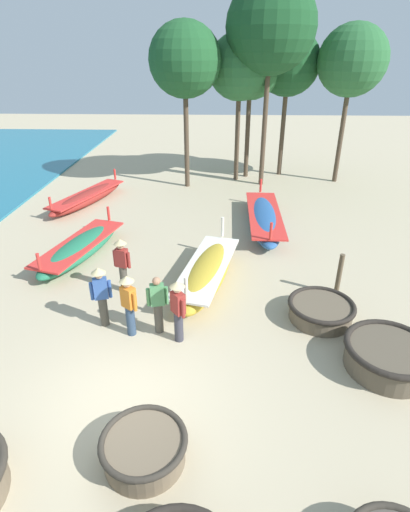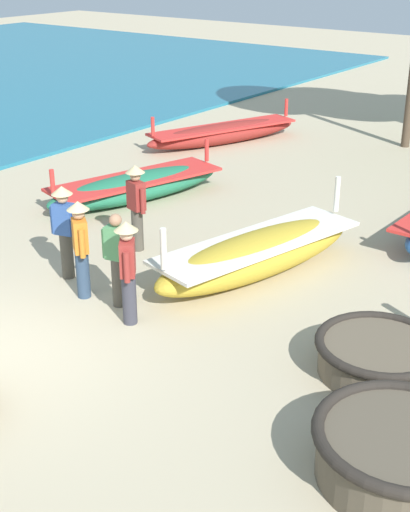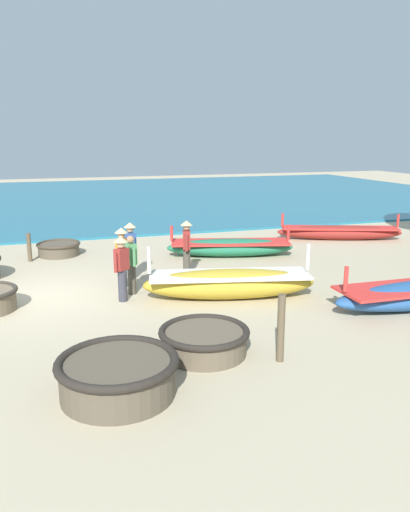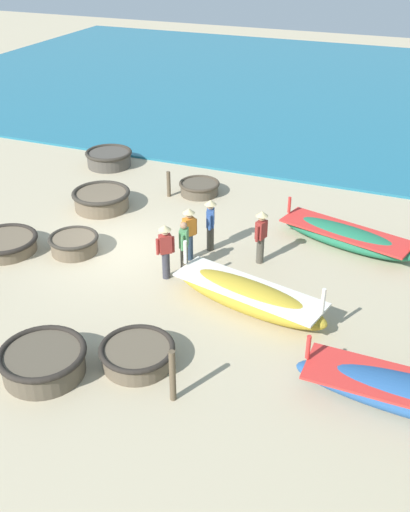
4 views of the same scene
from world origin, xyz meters
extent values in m
plane|color=#BCAD8C|center=(0.00, 0.00, 0.00)|extent=(80.00, 80.00, 0.00)
cylinder|color=brown|center=(4.56, 2.95, 0.22)|extent=(1.62, 1.62, 0.45)
torus|color=#28231E|center=(4.56, 2.95, 0.45)|extent=(1.75, 1.75, 0.13)
cylinder|color=brown|center=(0.63, -1.28, 0.24)|extent=(1.40, 1.40, 0.48)
torus|color=#332D26|center=(0.63, -1.28, 0.48)|extent=(1.52, 1.52, 0.11)
cylinder|color=brown|center=(5.63, 1.15, 0.29)|extent=(1.83, 1.83, 0.58)
torus|color=#28231E|center=(5.63, 1.15, 0.58)|extent=(1.98, 1.98, 0.15)
ellipsoid|color=#285693|center=(3.67, 9.17, 0.33)|extent=(1.32, 5.52, 0.66)
cube|color=red|center=(3.67, 9.17, 0.54)|extent=(1.36, 5.08, 0.06)
cylinder|color=red|center=(3.72, 11.70, 0.90)|extent=(0.10, 0.10, 0.59)
cylinder|color=red|center=(3.62, 6.64, 0.90)|extent=(0.10, 0.10, 0.59)
ellipsoid|color=maroon|center=(-4.19, 11.51, 0.29)|extent=(2.61, 5.00, 0.58)
cube|color=red|center=(-4.19, 11.51, 0.47)|extent=(2.50, 4.64, 0.06)
cylinder|color=red|center=(-3.38, 13.66, 0.79)|extent=(0.10, 0.10, 0.52)
cylinder|color=red|center=(-5.00, 9.36, 0.79)|extent=(0.10, 0.10, 0.52)
ellipsoid|color=#237551|center=(-2.87, 6.29, 0.30)|extent=(2.28, 4.56, 0.60)
cube|color=red|center=(-2.87, 6.29, 0.49)|extent=(2.23, 4.23, 0.06)
cylinder|color=red|center=(-2.33, 8.25, 0.82)|extent=(0.10, 0.10, 0.54)
cylinder|color=red|center=(-3.40, 4.33, 0.82)|extent=(0.10, 0.10, 0.54)
ellipsoid|color=gold|center=(1.52, 4.60, 0.38)|extent=(2.08, 4.56, 0.76)
cube|color=silver|center=(1.52, 4.60, 0.62)|extent=(2.05, 4.23, 0.06)
cylinder|color=silver|center=(1.98, 6.59, 1.05)|extent=(0.10, 0.10, 0.68)
cylinder|color=silver|center=(1.06, 2.62, 1.05)|extent=(0.10, 0.10, 0.68)
cylinder|color=#4C473D|center=(-1.05, 2.52, 0.41)|extent=(0.22, 0.22, 0.82)
cube|color=#33569E|center=(-1.05, 2.52, 1.09)|extent=(0.39, 0.31, 0.54)
sphere|color=tan|center=(-1.05, 2.52, 1.47)|extent=(0.20, 0.20, 0.20)
cylinder|color=#33569E|center=(-0.84, 2.58, 1.04)|extent=(0.09, 0.09, 0.48)
cylinder|color=#33569E|center=(-1.26, 2.45, 1.04)|extent=(0.09, 0.09, 0.48)
cone|color=#D1BC84|center=(-1.05, 2.52, 1.60)|extent=(0.36, 0.36, 0.14)
cylinder|color=#2D425B|center=(-0.28, 2.15, 0.41)|extent=(0.22, 0.22, 0.82)
cube|color=orange|center=(-0.28, 2.15, 1.09)|extent=(0.40, 0.38, 0.54)
sphere|color=tan|center=(-0.28, 2.15, 1.47)|extent=(0.20, 0.20, 0.20)
cylinder|color=orange|center=(-0.10, 2.02, 1.04)|extent=(0.09, 0.09, 0.48)
cylinder|color=orange|center=(-0.46, 2.28, 1.04)|extent=(0.09, 0.09, 0.48)
cone|color=#D1BC84|center=(-0.28, 2.15, 1.60)|extent=(0.36, 0.36, 0.14)
cylinder|color=#4C473D|center=(-0.89, 4.16, 0.41)|extent=(0.22, 0.22, 0.82)
cube|color=maroon|center=(-0.89, 4.16, 1.09)|extent=(0.39, 0.30, 0.54)
sphere|color=tan|center=(-0.89, 4.16, 1.47)|extent=(0.20, 0.20, 0.20)
cylinder|color=maroon|center=(-1.10, 4.21, 1.04)|extent=(0.09, 0.09, 0.48)
cylinder|color=maroon|center=(-0.68, 4.10, 1.04)|extent=(0.09, 0.09, 0.48)
cone|color=#D1BC84|center=(-0.89, 4.16, 1.60)|extent=(0.36, 0.36, 0.14)
cylinder|color=#4C473D|center=(0.39, 2.28, 0.41)|extent=(0.22, 0.22, 0.82)
cube|color=#4C8E56|center=(0.39, 2.28, 1.09)|extent=(0.38, 0.29, 0.54)
sphere|color=#A37556|center=(0.39, 2.28, 1.47)|extent=(0.20, 0.20, 0.20)
cylinder|color=#4C8E56|center=(0.18, 2.24, 1.04)|extent=(0.09, 0.09, 0.48)
cylinder|color=#4C8E56|center=(0.61, 2.33, 1.04)|extent=(0.09, 0.09, 0.48)
cylinder|color=#383842|center=(0.92, 1.96, 0.41)|extent=(0.22, 0.22, 0.82)
cube|color=maroon|center=(0.92, 1.96, 1.09)|extent=(0.39, 0.40, 0.54)
sphere|color=#DBB28E|center=(0.92, 1.96, 1.47)|extent=(0.20, 0.20, 0.20)
cylinder|color=maroon|center=(0.78, 2.13, 1.04)|extent=(0.09, 0.09, 0.48)
cylinder|color=maroon|center=(1.06, 1.79, 1.04)|extent=(0.09, 0.09, 0.48)
cone|color=#D1BC84|center=(0.92, 1.96, 1.60)|extent=(0.36, 0.36, 0.14)
cylinder|color=brown|center=(5.30, 4.18, 0.64)|extent=(0.14, 0.14, 1.29)
cylinder|color=#4C3D2D|center=(3.33, 16.30, 2.23)|extent=(0.24, 0.24, 4.47)
sphere|color=#286033|center=(3.33, 16.30, 5.56)|extent=(3.13, 3.13, 3.13)
cylinder|color=#4C3D2D|center=(8.08, 15.52, 2.36)|extent=(0.24, 0.24, 4.72)
sphere|color=#286033|center=(8.08, 15.52, 5.88)|extent=(3.30, 3.30, 3.30)
cylinder|color=#4C3D2D|center=(5.26, 16.79, 2.30)|extent=(0.24, 0.24, 4.60)
sphere|color=#194723|center=(5.26, 16.79, 5.73)|extent=(3.22, 3.22, 3.22)
cylinder|color=#4C3D2D|center=(4.05, 14.83, 2.91)|extent=(0.24, 0.24, 5.82)
sphere|color=#194723|center=(4.05, 14.83, 7.25)|extent=(4.07, 4.07, 4.07)
cylinder|color=#4C3D2D|center=(0.19, 14.37, 2.38)|extent=(0.24, 0.24, 4.75)
sphere|color=#1E5128|center=(0.19, 14.37, 5.92)|extent=(3.33, 3.33, 3.33)
cylinder|color=#4C3D2D|center=(2.76, 15.68, 2.24)|extent=(0.24, 0.24, 4.49)
sphere|color=#286033|center=(2.76, 15.68, 5.59)|extent=(3.14, 3.14, 3.14)
camera|label=1|loc=(1.83, -5.76, 6.33)|focal=28.00mm
camera|label=2|loc=(7.65, -5.04, 5.38)|focal=50.00mm
camera|label=3|loc=(13.00, 0.23, 4.04)|focal=35.00mm
camera|label=4|loc=(13.89, 8.39, 9.06)|focal=42.00mm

